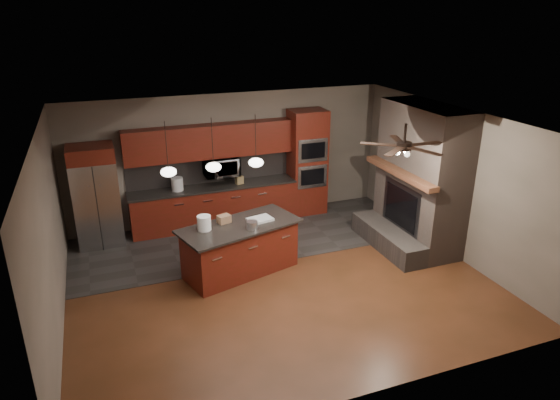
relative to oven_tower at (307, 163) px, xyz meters
name	(u,v)px	position (x,y,z in m)	size (l,w,h in m)	color
ground	(278,279)	(-1.70, -2.69, -1.19)	(7.00, 7.00, 0.00)	brown
ceiling	(278,122)	(-1.70, -2.69, 1.61)	(7.00, 6.00, 0.02)	white
back_wall	(230,158)	(-1.70, 0.31, 0.21)	(7.00, 0.02, 2.80)	gray
right_wall	(452,181)	(1.80, -2.69, 0.21)	(0.02, 6.00, 2.80)	gray
left_wall	(49,238)	(-5.20, -2.69, 0.21)	(0.02, 6.00, 2.80)	gray
slate_tile_patch	(248,238)	(-1.70, -0.89, -1.19)	(7.00, 2.40, 0.01)	#312E2C
fireplace_column	(418,183)	(1.34, -2.29, 0.11)	(1.30, 2.10, 2.80)	brown
back_cabinetry	(213,186)	(-2.18, 0.05, -0.30)	(3.59, 0.64, 2.20)	maroon
oven_tower	(307,163)	(0.00, 0.00, 0.00)	(0.80, 0.63, 2.38)	maroon
microwave	(221,166)	(-1.98, 0.06, 0.11)	(0.73, 0.41, 0.50)	silver
refrigerator	(96,196)	(-4.53, -0.07, -0.18)	(0.86, 0.75, 2.03)	silver
kitchen_island	(240,248)	(-2.23, -2.19, -0.73)	(2.30, 1.50, 0.92)	maroon
white_bucket	(204,223)	(-2.85, -2.17, -0.14)	(0.24, 0.24, 0.25)	white
paint_can	(252,225)	(-2.07, -2.40, -0.21)	(0.20, 0.20, 0.13)	silver
paint_tray	(260,219)	(-1.84, -2.13, -0.25)	(0.43, 0.30, 0.04)	silver
cardboard_box	(224,219)	(-2.46, -1.99, -0.20)	(0.22, 0.16, 0.14)	#8D6648
counter_bucket	(177,184)	(-2.94, 0.01, -0.15)	(0.24, 0.24, 0.28)	silver
counter_box	(239,180)	(-1.61, -0.04, -0.20)	(0.16, 0.12, 0.17)	olive
pendant_left	(169,172)	(-3.35, -1.99, 0.77)	(0.26, 0.26, 0.92)	black
pendant_center	(214,167)	(-2.60, -1.99, 0.77)	(0.26, 0.26, 0.92)	black
pendant_right	(256,162)	(-1.85, -1.99, 0.77)	(0.26, 0.26, 0.92)	black
ceiling_fan	(404,145)	(0.10, -3.49, 1.27)	(1.27, 1.33, 0.41)	black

